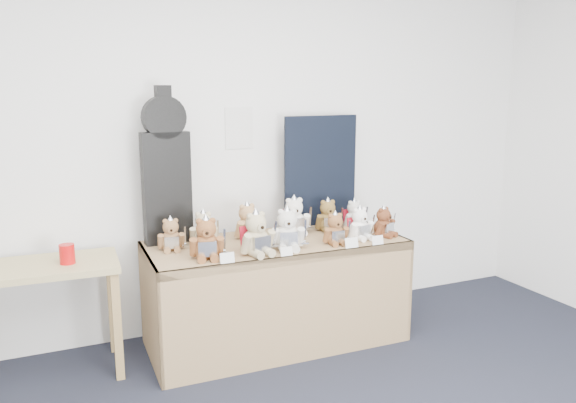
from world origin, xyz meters
name	(u,v)px	position (x,y,z in m)	size (l,w,h in m)	color
room_shell	(239,128)	(0.42, 2.49, 1.49)	(6.00, 6.00, 6.00)	white
display_table	(280,266)	(0.52, 1.97, 0.58)	(1.78, 0.77, 0.74)	olive
side_table	(44,284)	(-0.96, 2.16, 0.60)	(0.89, 0.52, 0.73)	#A09056
guitar_case	(166,168)	(-0.16, 2.31, 1.25)	(0.33, 0.12, 1.05)	black
navy_board	(321,171)	(1.03, 2.36, 1.15)	(0.63, 0.02, 0.84)	black
red_cup	(67,254)	(-0.82, 2.11, 0.79)	(0.09, 0.09, 0.12)	red
teddy_front_far_left	(207,240)	(-0.02, 1.85, 0.85)	(0.24, 0.21, 0.29)	brown
teddy_front_left	(257,235)	(0.29, 1.80, 0.86)	(0.26, 0.23, 0.32)	tan
teddy_front_centre	(287,231)	(0.52, 1.84, 0.86)	(0.25, 0.23, 0.31)	silver
teddy_front_right	(335,230)	(0.86, 1.82, 0.83)	(0.20, 0.17, 0.24)	brown
teddy_front_far_right	(360,225)	(1.08, 1.87, 0.84)	(0.21, 0.18, 0.26)	white
teddy_front_end	(384,223)	(1.28, 1.86, 0.83)	(0.20, 0.19, 0.24)	brown
teddy_back_left	(204,230)	(0.05, 2.17, 0.84)	(0.21, 0.19, 0.26)	#C3B48E
teddy_back_centre_left	(248,223)	(0.37, 2.20, 0.85)	(0.24, 0.20, 0.28)	tan
teddy_back_centre_right	(294,217)	(0.72, 2.18, 0.86)	(0.25, 0.22, 0.30)	white
teddy_back_right	(328,217)	(0.98, 2.16, 0.84)	(0.22, 0.19, 0.27)	brown
teddy_back_end	(354,216)	(1.20, 2.15, 0.83)	(0.20, 0.17, 0.24)	silver
teddy_back_far_left	(171,236)	(-0.18, 2.12, 0.83)	(0.20, 0.17, 0.24)	olive
entry_card_a	(227,258)	(0.06, 1.70, 0.77)	(0.09, 0.00, 0.06)	silver
entry_card_b	(287,251)	(0.45, 1.69, 0.77)	(0.08, 0.00, 0.06)	silver
entry_card_c	(352,243)	(0.91, 1.68, 0.77)	(0.09, 0.00, 0.07)	silver
entry_card_d	(378,240)	(1.11, 1.68, 0.77)	(0.09, 0.00, 0.06)	silver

